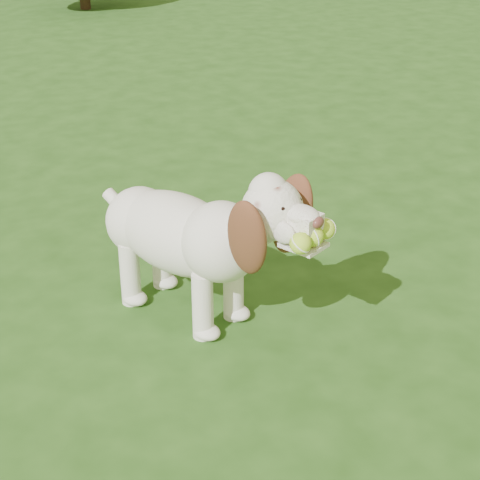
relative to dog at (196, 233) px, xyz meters
name	(u,v)px	position (x,y,z in m)	size (l,w,h in m)	color
ground	(77,395)	(-0.60, -0.27, -0.39)	(80.00, 80.00, 0.00)	#1F4213
dog	(196,233)	(0.00, 0.00, 0.00)	(0.67, 1.08, 0.73)	white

